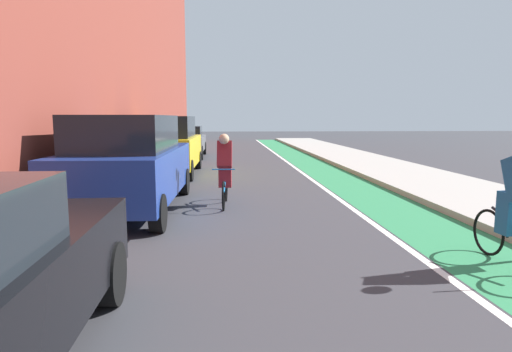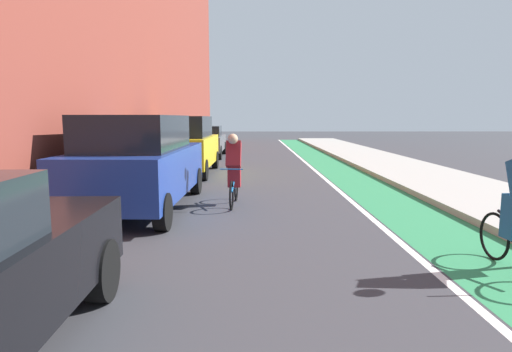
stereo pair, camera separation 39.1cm
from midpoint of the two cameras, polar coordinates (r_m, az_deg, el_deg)
The scene contains 8 objects.
ground_plane at distance 15.17m, azimuth -2.15°, elevation 0.36°, with size 92.99×92.99×0.00m, color #38383D.
bike_lane_paint at distance 17.48m, azimuth 7.22°, elevation 1.28°, with size 1.60×42.27×0.00m, color #2D8451.
lane_divider_stripe at distance 17.33m, azimuth 4.30°, elevation 1.26°, with size 0.12×42.27×0.00m, color white.
sidewalk_right at distance 18.08m, azimuth 14.56°, elevation 1.52°, with size 3.10×42.27×0.14m, color #A8A59E.
parked_suv_blue at distance 9.35m, azimuth -17.48°, elevation 1.73°, with size 2.08×4.82×1.98m.
parked_suv_yellow_cab at distance 15.03m, azimuth -12.37°, elevation 4.02°, with size 2.08×4.44×1.98m.
parked_sedan_gray at distance 21.64m, azimuth -9.81°, elevation 4.53°, with size 1.88×4.24×1.53m.
cyclist_trailing at distance 9.52m, azimuth -5.31°, elevation 0.85°, with size 0.48×1.67×1.59m.
Camera 1 is at (-0.68, 2.10, 1.93)m, focal length 30.39 mm.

